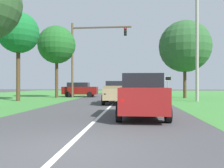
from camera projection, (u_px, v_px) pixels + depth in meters
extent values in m
plane|color=#424244|center=(111.00, 106.00, 16.76)|extent=(120.00, 120.00, 0.00)
cube|color=white|center=(69.00, 145.00, 5.80)|extent=(0.16, 41.06, 0.01)
cube|color=maroon|center=(142.00, 98.00, 10.74)|extent=(1.99, 4.71, 1.05)
cube|color=black|center=(142.00, 81.00, 10.98)|extent=(1.75, 2.92, 0.61)
cube|color=red|center=(122.00, 101.00, 8.50)|extent=(0.14, 0.06, 0.12)
cube|color=red|center=(167.00, 101.00, 8.36)|extent=(0.14, 0.06, 0.12)
cylinder|color=black|center=(122.00, 107.00, 12.28)|extent=(0.24, 0.72, 0.72)
cylinder|color=black|center=(160.00, 107.00, 12.10)|extent=(0.24, 0.72, 0.72)
cylinder|color=black|center=(119.00, 113.00, 9.38)|extent=(0.24, 0.72, 0.72)
cylinder|color=black|center=(168.00, 114.00, 9.20)|extent=(0.24, 0.72, 0.72)
cube|color=tan|center=(118.00, 93.00, 18.70)|extent=(2.19, 5.04, 0.85)
cube|color=black|center=(118.00, 85.00, 18.45)|extent=(1.85, 1.95, 0.57)
cube|color=#8F7D56|center=(117.00, 87.00, 17.16)|extent=(1.99, 1.95, 0.20)
cube|color=red|center=(105.00, 94.00, 16.29)|extent=(0.14, 0.06, 0.12)
cube|color=red|center=(128.00, 94.00, 16.19)|extent=(0.14, 0.06, 0.12)
cylinder|color=black|center=(107.00, 98.00, 20.29)|extent=(0.27, 0.81, 0.80)
cylinder|color=black|center=(130.00, 98.00, 20.17)|extent=(0.27, 0.81, 0.80)
cylinder|color=black|center=(104.00, 100.00, 17.22)|extent=(0.27, 0.81, 0.80)
cylinder|color=black|center=(131.00, 100.00, 17.09)|extent=(0.27, 0.81, 0.80)
cylinder|color=brown|center=(72.00, 60.00, 27.20)|extent=(0.24, 0.24, 8.87)
cube|color=#4C3D2B|center=(102.00, 27.00, 26.89)|extent=(6.99, 0.16, 0.16)
cube|color=black|center=(125.00, 32.00, 26.63)|extent=(0.32, 0.28, 0.90)
sphere|color=red|center=(125.00, 29.00, 26.49)|extent=(0.22, 0.22, 0.22)
sphere|color=black|center=(125.00, 31.00, 26.49)|extent=(0.22, 0.22, 0.22)
sphere|color=black|center=(125.00, 34.00, 26.48)|extent=(0.22, 0.22, 0.22)
cylinder|color=gray|center=(168.00, 88.00, 22.87)|extent=(0.08, 0.08, 2.51)
cube|color=white|center=(168.00, 78.00, 22.85)|extent=(0.60, 0.03, 0.44)
cube|color=black|center=(168.00, 78.00, 22.83)|extent=(0.52, 0.01, 0.36)
cylinder|color=#4C351E|center=(185.00, 82.00, 26.47)|extent=(0.36, 0.36, 3.74)
sphere|color=#2C592D|center=(185.00, 46.00, 26.49)|extent=(5.95, 5.95, 5.95)
cube|color=maroon|center=(80.00, 90.00, 29.03)|extent=(4.40, 2.06, 0.95)
cube|color=black|center=(79.00, 85.00, 29.04)|extent=(2.66, 1.77, 0.53)
cube|color=red|center=(96.00, 90.00, 28.12)|extent=(0.06, 0.14, 0.12)
cube|color=red|center=(98.00, 90.00, 29.68)|extent=(0.06, 0.14, 0.12)
cylinder|color=black|center=(68.00, 94.00, 28.15)|extent=(0.69, 0.25, 0.68)
cylinder|color=black|center=(72.00, 94.00, 30.06)|extent=(0.69, 0.25, 0.68)
cylinder|color=black|center=(90.00, 95.00, 27.99)|extent=(0.69, 0.25, 0.68)
cylinder|color=black|center=(92.00, 94.00, 29.90)|extent=(0.69, 0.25, 0.68)
cylinder|color=#9E998E|center=(197.00, 50.00, 21.00)|extent=(0.28, 0.28, 9.39)
cylinder|color=#4C351E|center=(18.00, 74.00, 21.59)|extent=(0.36, 0.36, 5.02)
sphere|color=#17682D|center=(18.00, 32.00, 21.60)|extent=(3.86, 3.86, 3.86)
cylinder|color=#4C351E|center=(57.00, 78.00, 27.11)|extent=(0.36, 0.36, 4.61)
sphere|color=#215E25|center=(57.00, 45.00, 27.13)|extent=(4.44, 4.44, 4.44)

